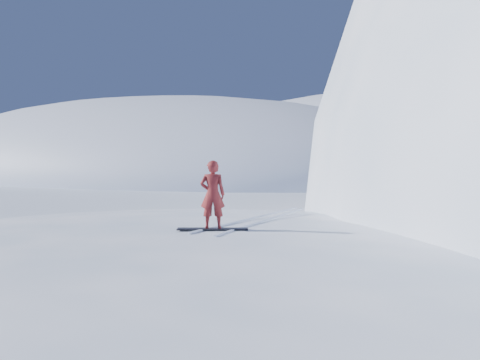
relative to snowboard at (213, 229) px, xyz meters
The scene contains 7 objects.
near_ridge 2.79m from the snowboard, 18.28° to the left, with size 36.00×28.00×4.80m, color white.
far_ridge_a 90.33m from the snowboard, 140.50° to the left, with size 120.00×70.00×28.00m, color white.
far_ridge_c 114.55m from the snowboard, 110.27° to the left, with size 140.00×90.00×36.00m, color white.
wind_bumps 2.47m from the snowboard, 118.05° to the right, with size 16.00×14.40×1.00m.
snowboard is the anchor object (origin of this frame).
snowboarder 0.80m from the snowboard, behind, with size 0.57×0.37×1.56m, color maroon.
board_tracks 2.23m from the snowboard, 98.15° to the left, with size 1.85×5.91×0.04m.
Camera 1 is at (7.85, -6.51, 4.18)m, focal length 40.00 mm.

